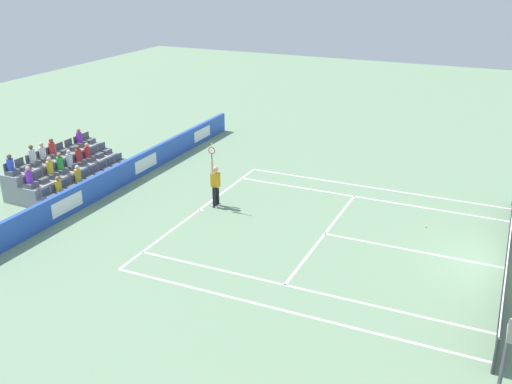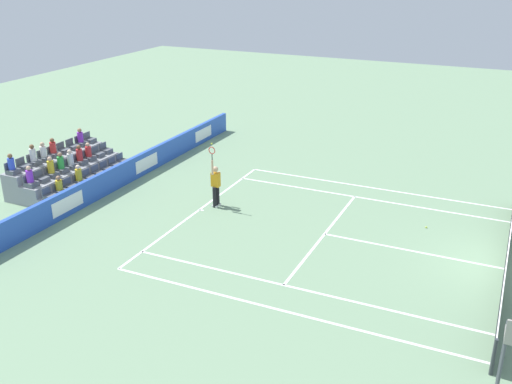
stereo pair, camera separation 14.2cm
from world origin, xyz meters
The scene contains 14 objects.
ground_plane centered at (0.00, 0.00, 0.00)m, with size 80.00×80.00×0.00m, color gray.
line_baseline centered at (0.00, -11.89, 0.00)m, with size 10.97×0.10×0.01m, color white.
line_service centered at (0.00, -6.40, 0.00)m, with size 8.23×0.10×0.01m, color white.
line_centre_service centered at (0.00, -3.20, 0.00)m, with size 0.10×6.40×0.01m, color white.
line_singles_sideline_left centered at (4.12, -5.95, 0.00)m, with size 0.10×11.89×0.01m, color white.
line_singles_sideline_right centered at (-4.12, -5.95, 0.00)m, with size 0.10×11.89×0.01m, color white.
line_doubles_sideline_left centered at (5.49, -5.95, 0.00)m, with size 0.10×11.89×0.01m, color white.
line_doubles_sideline_right centered at (-5.49, -5.95, 0.00)m, with size 0.10×11.89×0.01m, color white.
line_centre_mark centered at (0.00, -11.79, 0.00)m, with size 0.10×0.20×0.01m, color white.
sponsor_barrier centered at (0.00, -16.50, 0.54)m, with size 22.19×0.22×1.08m.
tennis_net centered at (0.00, 0.00, 0.49)m, with size 11.97×0.10×1.07m.
tennis_player centered at (-0.63, -11.43, 0.99)m, with size 0.53×0.37×2.85m.
stadium_stand centered at (0.02, -18.81, 0.57)m, with size 5.58×2.85×2.20m.
loose_tennis_ball centered at (-2.17, -2.98, 0.03)m, with size 0.07×0.07×0.07m, color #D1E533.
Camera 2 is at (19.34, -0.36, 9.84)m, focal length 41.13 mm.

